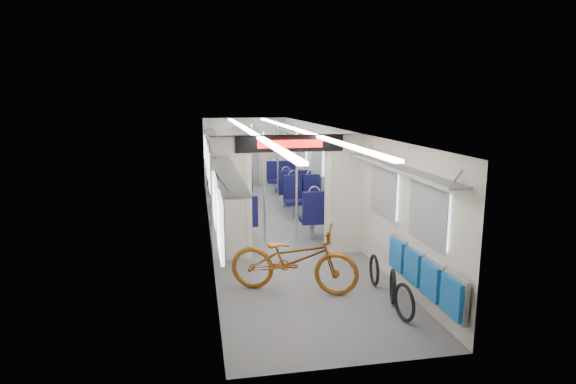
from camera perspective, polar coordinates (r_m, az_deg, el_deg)
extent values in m
plane|color=#515456|center=(11.24, -1.82, -4.24)|extent=(12.00, 12.00, 0.00)
cube|color=beige|center=(10.87, -9.43, 1.29)|extent=(0.02, 12.00, 2.30)
cube|color=beige|center=(11.30, 5.43, 1.77)|extent=(0.02, 12.00, 2.30)
cube|color=beige|center=(16.89, -5.02, 4.86)|extent=(2.90, 0.02, 2.30)
cube|color=beige|center=(5.32, 8.33, -9.05)|extent=(2.90, 0.02, 2.30)
cube|color=silver|center=(10.86, -1.90, 7.54)|extent=(2.90, 12.00, 0.02)
cube|color=white|center=(10.79, -4.80, 7.33)|extent=(0.12, 11.40, 0.04)
cube|color=white|center=(10.96, 0.97, 7.42)|extent=(0.12, 11.40, 0.04)
cube|color=beige|center=(8.95, -7.00, -1.72)|extent=(0.65, 0.18, 2.00)
cube|color=beige|center=(9.36, 6.88, -1.15)|extent=(0.65, 0.18, 2.00)
cube|color=beige|center=(8.91, 0.10, 5.80)|extent=(2.90, 0.18, 0.30)
cylinder|color=beige|center=(8.97, -4.92, -1.64)|extent=(0.20, 0.20, 2.00)
cylinder|color=beige|center=(9.27, 4.97, -1.23)|extent=(0.20, 0.20, 2.00)
cube|color=black|center=(8.80, 0.24, 5.74)|extent=(2.00, 0.03, 0.30)
cube|color=#FF0C07|center=(8.78, 0.27, 5.72)|extent=(1.20, 0.02, 0.14)
cube|color=silver|center=(6.12, -8.07, -3.89)|extent=(0.04, 1.00, 0.75)
cube|color=silver|center=(6.85, 16.40, -2.62)|extent=(0.04, 1.00, 0.75)
cube|color=silver|center=(7.68, -8.66, -0.85)|extent=(0.04, 1.00, 0.75)
cube|color=silver|center=(8.27, 11.40, -0.08)|extent=(0.04, 1.00, 0.75)
cube|color=silver|center=(10.33, -9.24, 2.20)|extent=(0.04, 1.00, 0.75)
cube|color=silver|center=(10.78, 6.03, 2.65)|extent=(0.04, 1.00, 0.75)
cube|color=silver|center=(12.22, -9.50, 3.55)|extent=(0.04, 1.00, 0.75)
cube|color=silver|center=(12.60, 3.55, 3.90)|extent=(0.04, 1.00, 0.75)
cube|color=silver|center=(14.10, -9.69, 4.53)|extent=(0.04, 1.00, 0.75)
cube|color=silver|center=(14.43, 1.69, 4.83)|extent=(0.04, 1.00, 0.75)
cube|color=silver|center=(15.89, -9.83, 5.25)|extent=(0.04, 1.00, 0.75)
cube|color=silver|center=(16.19, 0.32, 5.52)|extent=(0.04, 1.00, 0.75)
cube|color=gray|center=(6.80, -7.27, 2.37)|extent=(0.30, 3.60, 0.04)
cube|color=gray|center=(7.40, 12.80, 2.88)|extent=(0.30, 3.60, 0.04)
cube|color=gray|center=(12.76, -8.97, 6.36)|extent=(0.30, 7.60, 0.04)
cube|color=gray|center=(13.09, 2.29, 6.60)|extent=(0.30, 7.60, 0.04)
cube|color=gray|center=(16.85, -4.99, 4.33)|extent=(0.90, 0.05, 2.00)
imported|color=brown|center=(7.49, 0.70, -7.94)|extent=(2.13, 1.41, 1.06)
cube|color=gray|center=(6.35, 19.29, -11.66)|extent=(0.06, 0.50, 0.56)
cube|color=#104D95|center=(6.33, 18.81, -11.74)|extent=(0.06, 0.45, 0.48)
cube|color=gray|center=(6.80, 16.96, -10.00)|extent=(0.06, 0.50, 0.56)
cube|color=#104D95|center=(6.77, 16.51, -10.06)|extent=(0.06, 0.45, 0.48)
cube|color=gray|center=(7.26, 14.95, -8.53)|extent=(0.06, 0.50, 0.56)
cube|color=#104D95|center=(7.23, 14.51, -8.58)|extent=(0.06, 0.45, 0.48)
cube|color=gray|center=(7.73, 13.18, -7.23)|extent=(0.06, 0.50, 0.56)
cube|color=#104D95|center=(7.71, 12.77, -7.27)|extent=(0.06, 0.45, 0.48)
torus|color=black|center=(6.84, 13.61, -12.79)|extent=(0.10, 0.53, 0.53)
torus|color=black|center=(7.34, 12.30, -11.05)|extent=(0.20, 0.51, 0.52)
torus|color=black|center=(7.95, 10.17, -9.26)|extent=(0.11, 0.51, 0.51)
cube|color=#0D0C36|center=(10.15, -4.92, -3.62)|extent=(0.44, 0.41, 0.10)
cylinder|color=gray|center=(10.21, -4.90, -4.84)|extent=(0.10, 0.10, 0.35)
cube|color=#0D0C36|center=(9.92, -4.85, -2.07)|extent=(0.44, 0.08, 0.54)
torus|color=silver|center=(9.86, -4.88, -0.55)|extent=(0.22, 0.03, 0.22)
cube|color=#0D0C36|center=(11.77, -5.76, -1.59)|extent=(0.44, 0.41, 0.10)
cylinder|color=gray|center=(11.82, -5.74, -2.65)|extent=(0.10, 0.10, 0.35)
cube|color=#0D0C36|center=(11.87, -5.86, 0.09)|extent=(0.44, 0.08, 0.54)
torus|color=silver|center=(11.82, -5.89, 1.38)|extent=(0.22, 0.03, 0.22)
cube|color=#0D0C36|center=(10.12, -7.58, -3.73)|extent=(0.44, 0.41, 0.10)
cylinder|color=gray|center=(10.18, -7.54, -4.95)|extent=(0.10, 0.10, 0.35)
cube|color=#0D0C36|center=(9.88, -7.57, -2.18)|extent=(0.44, 0.08, 0.54)
torus|color=silver|center=(9.82, -7.61, -0.65)|extent=(0.22, 0.03, 0.22)
cube|color=#0D0C36|center=(11.74, -8.04, -1.67)|extent=(0.44, 0.41, 0.10)
cylinder|color=gray|center=(11.79, -8.01, -2.74)|extent=(0.10, 0.10, 0.35)
cube|color=#0D0C36|center=(11.84, -8.13, 0.01)|extent=(0.44, 0.08, 0.54)
torus|color=silver|center=(11.79, -8.16, 1.30)|extent=(0.22, 0.03, 0.22)
cube|color=#0D0C36|center=(10.33, 2.86, -3.33)|extent=(0.49, 0.46, 0.10)
cylinder|color=gray|center=(10.39, 2.85, -4.53)|extent=(0.10, 0.10, 0.35)
cube|color=#0D0C36|center=(10.08, 3.13, -1.65)|extent=(0.49, 0.09, 0.60)
torus|color=silver|center=(10.01, 3.15, 0.03)|extent=(0.25, 0.03, 0.25)
cube|color=#0D0C36|center=(12.11, 0.79, -1.18)|extent=(0.49, 0.46, 0.10)
cylinder|color=gray|center=(12.16, 0.79, -2.21)|extent=(0.10, 0.10, 0.35)
cube|color=#0D0C36|center=(12.22, 0.62, 0.62)|extent=(0.49, 0.09, 0.60)
torus|color=silver|center=(12.16, 0.63, 2.02)|extent=(0.25, 0.03, 0.25)
cube|color=#0D0C36|center=(10.45, 5.37, -3.20)|extent=(0.49, 0.46, 0.10)
cylinder|color=gray|center=(10.51, 5.35, -4.39)|extent=(0.10, 0.10, 0.35)
cube|color=#0D0C36|center=(10.20, 5.69, -1.54)|extent=(0.49, 0.09, 0.60)
torus|color=silver|center=(10.14, 5.73, 0.13)|extent=(0.25, 0.03, 0.25)
cube|color=#0D0C36|center=(12.21, 2.96, -1.09)|extent=(0.49, 0.46, 0.10)
cylinder|color=gray|center=(12.26, 2.95, -2.11)|extent=(0.10, 0.10, 0.35)
cube|color=#0D0C36|center=(12.32, 2.77, 0.69)|extent=(0.49, 0.09, 0.60)
torus|color=silver|center=(12.26, 2.78, 2.08)|extent=(0.25, 0.03, 0.25)
cube|color=#0D0C36|center=(13.44, -6.41, -0.01)|extent=(0.45, 0.42, 0.10)
cylinder|color=gray|center=(13.49, -6.39, -0.95)|extent=(0.10, 0.10, 0.35)
cube|color=#0D0C36|center=(13.22, -6.38, 1.24)|extent=(0.45, 0.08, 0.55)
torus|color=silver|center=(13.18, -6.40, 2.41)|extent=(0.23, 0.03, 0.23)
cube|color=#0D0C36|center=(15.11, -6.91, 1.21)|extent=(0.45, 0.42, 0.10)
cylinder|color=gray|center=(15.15, -6.89, 0.37)|extent=(0.10, 0.10, 0.35)
cube|color=#0D0C36|center=(15.23, -6.98, 2.52)|extent=(0.45, 0.08, 0.55)
torus|color=silver|center=(15.19, -7.00, 3.55)|extent=(0.23, 0.03, 0.23)
cube|color=#0D0C36|center=(13.42, -8.41, -0.08)|extent=(0.45, 0.42, 0.10)
cylinder|color=gray|center=(13.46, -8.38, -1.02)|extent=(0.10, 0.10, 0.35)
cube|color=#0D0C36|center=(13.19, -8.41, 1.17)|extent=(0.45, 0.08, 0.55)
torus|color=silver|center=(13.15, -8.45, 2.35)|extent=(0.23, 0.03, 0.23)
cube|color=#0D0C36|center=(15.09, -8.69, 1.15)|extent=(0.45, 0.42, 0.10)
cylinder|color=gray|center=(15.13, -8.66, 0.31)|extent=(0.10, 0.10, 0.35)
cube|color=#0D0C36|center=(15.21, -8.75, 2.46)|extent=(0.45, 0.08, 0.55)
torus|color=silver|center=(15.17, -8.78, 3.49)|extent=(0.23, 0.03, 0.23)
cube|color=#0D0C36|center=(13.43, -0.38, 0.05)|extent=(0.46, 0.43, 0.10)
cylinder|color=gray|center=(13.48, -0.38, -0.89)|extent=(0.10, 0.10, 0.35)
cube|color=#0D0C36|center=(13.20, -0.24, 1.33)|extent=(0.46, 0.08, 0.57)
torus|color=silver|center=(13.16, -0.25, 2.55)|extent=(0.23, 0.03, 0.23)
cube|color=#0D0C36|center=(15.13, -1.57, 1.30)|extent=(0.46, 0.43, 0.10)
cylinder|color=gray|center=(15.17, -1.57, 0.46)|extent=(0.10, 0.10, 0.35)
cube|color=#0D0C36|center=(15.25, -1.68, 2.64)|extent=(0.46, 0.08, 0.57)
torus|color=silver|center=(15.21, -1.69, 3.70)|extent=(0.23, 0.03, 0.23)
cube|color=#0D0C36|center=(13.52, 1.58, 0.12)|extent=(0.46, 0.43, 0.10)
cylinder|color=gray|center=(13.57, 1.57, -0.81)|extent=(0.10, 0.10, 0.35)
cube|color=#0D0C36|center=(13.30, 1.75, 1.39)|extent=(0.46, 0.08, 0.57)
torus|color=silver|center=(13.25, 1.75, 2.60)|extent=(0.23, 0.03, 0.23)
cube|color=#0D0C36|center=(15.21, 0.18, 1.36)|extent=(0.46, 0.43, 0.10)
cylinder|color=gray|center=(15.25, 0.18, 0.52)|extent=(0.10, 0.10, 0.35)
cube|color=#0D0C36|center=(15.33, 0.05, 2.69)|extent=(0.46, 0.08, 0.57)
torus|color=silver|center=(15.29, 0.05, 3.74)|extent=(0.23, 0.03, 0.23)
cylinder|color=silver|center=(9.80, -2.82, 0.36)|extent=(0.04, 0.04, 2.30)
cylinder|color=silver|center=(9.75, 1.02, 0.33)|extent=(0.04, 0.04, 2.30)
cylinder|color=silver|center=(12.49, -4.24, 2.67)|extent=(0.04, 0.04, 2.30)
cylinder|color=silver|center=(12.73, -1.22, 2.86)|extent=(0.04, 0.04, 2.30)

